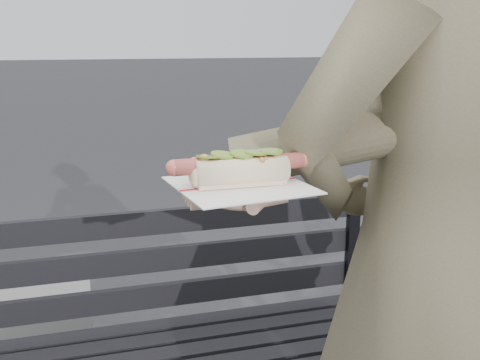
% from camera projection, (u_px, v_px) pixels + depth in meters
% --- Properties ---
extents(park_bench, '(1.50, 0.44, 0.88)m').
position_uv_depth(park_bench, '(170.00, 328.00, 1.77)').
color(park_bench, black).
rests_on(park_bench, ground).
extents(person, '(0.78, 0.59, 1.91)m').
position_uv_depth(person, '(430.00, 277.00, 1.10)').
color(person, brown).
rests_on(person, ground).
extents(held_hotdog, '(0.64, 0.30, 0.20)m').
position_uv_depth(held_hotdog, '(342.00, 145.00, 0.95)').
color(held_hotdog, brown).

